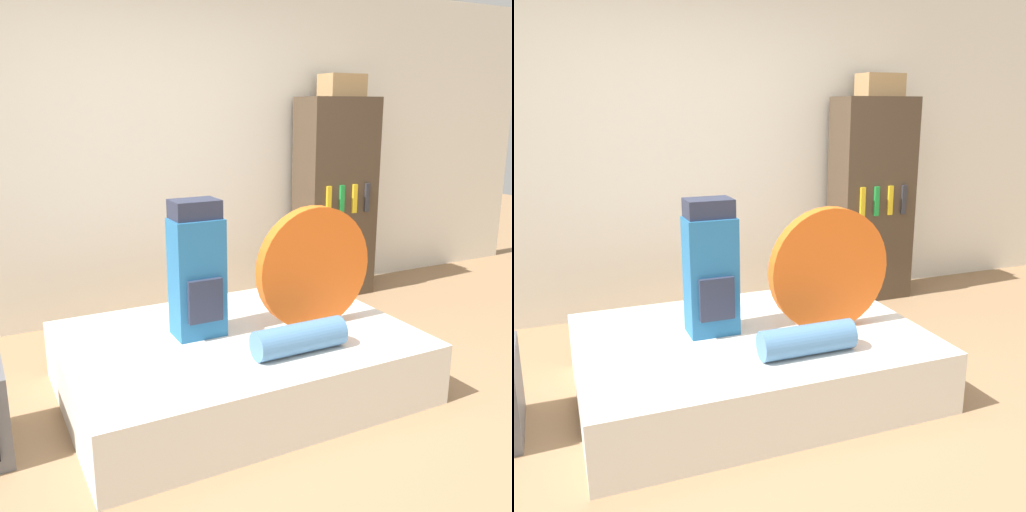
% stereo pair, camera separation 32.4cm
% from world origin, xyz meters
% --- Properties ---
extents(ground_plane, '(16.00, 16.00, 0.00)m').
position_xyz_m(ground_plane, '(0.00, 0.00, 0.00)').
color(ground_plane, '#997551').
extents(wall_back, '(8.00, 0.05, 2.60)m').
position_xyz_m(wall_back, '(0.00, 2.05, 1.30)').
color(wall_back, silver).
rests_on(wall_back, ground_plane).
extents(bed, '(1.96, 1.40, 0.35)m').
position_xyz_m(bed, '(0.03, 0.52, 0.18)').
color(bed, silver).
rests_on(bed, ground_plane).
extents(backpack, '(0.28, 0.24, 0.78)m').
position_xyz_m(backpack, '(-0.17, 0.61, 0.73)').
color(backpack, '#23669E').
rests_on(backpack, bed).
extents(tent_bag, '(0.73, 0.08, 0.73)m').
position_xyz_m(tent_bag, '(0.48, 0.41, 0.72)').
color(tent_bag, '#E05B19').
rests_on(tent_bag, bed).
extents(sleeping_roll, '(0.52, 0.16, 0.16)m').
position_xyz_m(sleeping_roll, '(0.21, 0.13, 0.44)').
color(sleeping_roll, teal).
rests_on(sleeping_roll, bed).
extents(bookshelf, '(0.66, 0.39, 1.71)m').
position_xyz_m(bookshelf, '(1.58, 1.78, 0.86)').
color(bookshelf, '#473828').
rests_on(bookshelf, ground_plane).
extents(cardboard_box, '(0.35, 0.23, 0.18)m').
position_xyz_m(cardboard_box, '(1.64, 1.81, 1.80)').
color(cardboard_box, '#A88456').
rests_on(cardboard_box, bookshelf).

